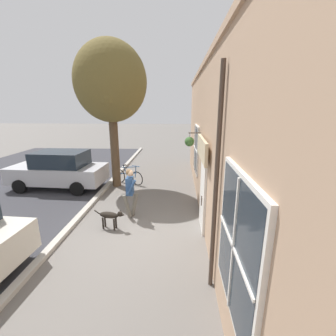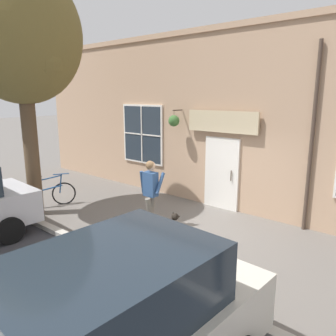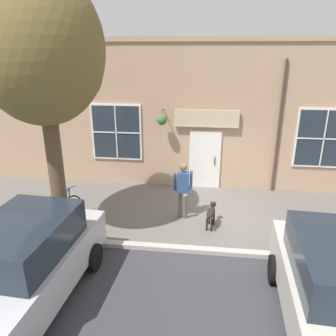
{
  "view_description": "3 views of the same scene",
  "coord_description": "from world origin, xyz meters",
  "px_view_note": "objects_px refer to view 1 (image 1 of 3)",
  "views": [
    {
      "loc": [
        -1.4,
        6.03,
        3.72
      ],
      "look_at": [
        -1.01,
        -2.06,
        1.5
      ],
      "focal_mm": 24.0,
      "sensor_mm": 36.0,
      "label": 1
    },
    {
      "loc": [
        5.91,
        4.27,
        3.27
      ],
      "look_at": [
        0.07,
        -0.63,
        1.57
      ],
      "focal_mm": 35.0,
      "sensor_mm": 36.0,
      "label": 2
    },
    {
      "loc": [
        8.98,
        -0.41,
        4.76
      ],
      "look_at": [
        -0.93,
        -1.64,
        1.12
      ],
      "focal_mm": 35.0,
      "sensor_mm": 36.0,
      "label": 3
    }
  ],
  "objects_px": {
    "leaning_bicycle": "(128,176)",
    "parked_car_nearest_curb": "(59,170)",
    "street_tree_by_curb": "(110,84)",
    "dog_on_leash": "(111,216)",
    "pedestrian_walking": "(130,189)"
  },
  "relations": [
    {
      "from": "dog_on_leash",
      "to": "leaning_bicycle",
      "type": "relative_size",
      "value": 0.65
    },
    {
      "from": "street_tree_by_curb",
      "to": "parked_car_nearest_curb",
      "type": "distance_m",
      "value": 4.6
    },
    {
      "from": "dog_on_leash",
      "to": "street_tree_by_curb",
      "type": "height_order",
      "value": "street_tree_by_curb"
    },
    {
      "from": "street_tree_by_curb",
      "to": "dog_on_leash",
      "type": "bearing_deg",
      "value": 102.8
    },
    {
      "from": "pedestrian_walking",
      "to": "leaning_bicycle",
      "type": "height_order",
      "value": "pedestrian_walking"
    },
    {
      "from": "street_tree_by_curb",
      "to": "parked_car_nearest_curb",
      "type": "bearing_deg",
      "value": 7.66
    },
    {
      "from": "dog_on_leash",
      "to": "parked_car_nearest_curb",
      "type": "bearing_deg",
      "value": -45.82
    },
    {
      "from": "dog_on_leash",
      "to": "street_tree_by_curb",
      "type": "distance_m",
      "value": 5.84
    },
    {
      "from": "dog_on_leash",
      "to": "street_tree_by_curb",
      "type": "relative_size",
      "value": 0.16
    },
    {
      "from": "pedestrian_walking",
      "to": "parked_car_nearest_curb",
      "type": "distance_m",
      "value": 4.8
    },
    {
      "from": "parked_car_nearest_curb",
      "to": "dog_on_leash",
      "type": "bearing_deg",
      "value": 134.18
    },
    {
      "from": "leaning_bicycle",
      "to": "parked_car_nearest_curb",
      "type": "relative_size",
      "value": 0.36
    },
    {
      "from": "street_tree_by_curb",
      "to": "leaning_bicycle",
      "type": "bearing_deg",
      "value": -141.77
    },
    {
      "from": "leaning_bicycle",
      "to": "parked_car_nearest_curb",
      "type": "distance_m",
      "value": 3.21
    },
    {
      "from": "leaning_bicycle",
      "to": "pedestrian_walking",
      "type": "bearing_deg",
      "value": 103.82
    }
  ]
}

